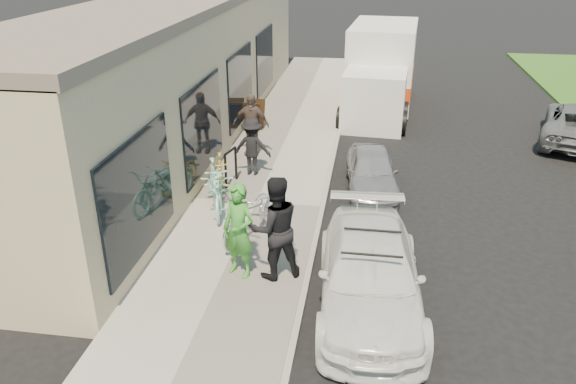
{
  "coord_description": "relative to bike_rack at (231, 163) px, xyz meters",
  "views": [
    {
      "loc": [
        0.51,
        -8.57,
        5.85
      ],
      "look_at": [
        -1.05,
        1.73,
        1.05
      ],
      "focal_mm": 35.0,
      "sensor_mm": 36.0,
      "label": 1
    }
  ],
  "objects": [
    {
      "name": "bike_rack",
      "position": [
        0.0,
        0.0,
        0.0
      ],
      "size": [
        0.18,
        0.63,
        0.89
      ],
      "rotation": [
        0.0,
        0.0,
        -0.21
      ],
      "color": "black",
      "rests_on": "sidewalk"
    },
    {
      "name": "man_standing",
      "position": [
        1.8,
        -3.94,
        0.43
      ],
      "size": [
        1.18,
        1.08,
        1.95
      ],
      "primitive_type": "imported",
      "rotation": [
        0.0,
        0.0,
        3.61
      ],
      "color": "black",
      "rests_on": "sidewalk"
    },
    {
      "name": "sedan_silver",
      "position": [
        3.46,
        0.46,
        -0.18
      ],
      "size": [
        1.47,
        3.09,
        1.02
      ],
      "primitive_type": "imported",
      "rotation": [
        0.0,
        0.0,
        0.09
      ],
      "color": "#97969B",
      "rests_on": "ground"
    },
    {
      "name": "bystander_a",
      "position": [
        0.4,
        0.7,
        0.2
      ],
      "size": [
        0.98,
        0.59,
        1.49
      ],
      "primitive_type": "imported",
      "rotation": [
        0.0,
        0.0,
        3.11
      ],
      "color": "black",
      "rests_on": "sidewalk"
    },
    {
      "name": "sidewalk",
      "position": [
        0.83,
        -0.97,
        -0.62
      ],
      "size": [
        3.0,
        34.0,
        0.15
      ],
      "primitive_type": "cube",
      "color": "#9E988E",
      "rests_on": "ground"
    },
    {
      "name": "sandwich_board",
      "position": [
        -0.31,
        4.33,
        -0.07
      ],
      "size": [
        0.63,
        0.64,
        0.92
      ],
      "rotation": [
        0.0,
        0.0,
        -0.14
      ],
      "color": "#311E0D",
      "rests_on": "sidewalk"
    },
    {
      "name": "moving_truck",
      "position": [
        3.61,
        7.86,
        0.62
      ],
      "size": [
        2.69,
        6.14,
        2.94
      ],
      "rotation": [
        0.0,
        0.0,
        -0.08
      ],
      "color": "silver",
      "rests_on": "ground"
    },
    {
      "name": "tandem_bike",
      "position": [
        1.16,
        -2.59,
        0.01
      ],
      "size": [
        1.51,
        2.23,
        1.11
      ],
      "primitive_type": "imported",
      "rotation": [
        0.0,
        0.0,
        -0.41
      ],
      "color": "silver",
      "rests_on": "sidewalk"
    },
    {
      "name": "woman_rider",
      "position": [
        1.15,
        -3.98,
        0.35
      ],
      "size": [
        0.77,
        0.66,
        1.78
      ],
      "primitive_type": "imported",
      "rotation": [
        0.0,
        0.0,
        -0.42
      ],
      "color": "#3C9130",
      "rests_on": "sidewalk"
    },
    {
      "name": "cruiser_bike_b",
      "position": [
        0.1,
        -1.49,
        -0.03
      ],
      "size": [
        1.11,
        2.05,
        1.02
      ],
      "primitive_type": "imported",
      "rotation": [
        0.0,
        0.0,
        0.24
      ],
      "color": "#99E5D1",
      "rests_on": "sidewalk"
    },
    {
      "name": "sedan_white",
      "position": [
        3.5,
        -4.37,
        -0.07
      ],
      "size": [
        1.97,
        4.33,
        1.27
      ],
      "rotation": [
        0.0,
        0.0,
        0.06
      ],
      "color": "white",
      "rests_on": "ground"
    },
    {
      "name": "cruiser_bike_c",
      "position": [
        -0.11,
        -0.59,
        -0.07
      ],
      "size": [
        0.81,
        1.61,
        0.93
      ],
      "primitive_type": "imported",
      "rotation": [
        0.0,
        0.0,
        0.25
      ],
      "color": "gold",
      "rests_on": "sidewalk"
    },
    {
      "name": "curb",
      "position": [
        2.38,
        -0.97,
        -0.63
      ],
      "size": [
        0.12,
        34.0,
        0.13
      ],
      "primitive_type": "cube",
      "color": "gray",
      "rests_on": "ground"
    },
    {
      "name": "ground",
      "position": [
        2.83,
        -3.97,
        -0.69
      ],
      "size": [
        120.0,
        120.0,
        0.0
      ],
      "primitive_type": "plane",
      "color": "black",
      "rests_on": "ground"
    },
    {
      "name": "cruiser_bike_a",
      "position": [
        -0.06,
        -1.25,
        -0.02
      ],
      "size": [
        1.13,
        1.79,
        1.04
      ],
      "primitive_type": "imported",
      "rotation": [
        0.0,
        0.0,
        0.4
      ],
      "color": "#99E5D1",
      "rests_on": "sidewalk"
    },
    {
      "name": "bystander_b",
      "position": [
        0.08,
        2.1,
        0.34
      ],
      "size": [
        1.05,
        0.49,
        1.75
      ],
      "primitive_type": "imported",
      "rotation": [
        0.0,
        0.0,
        -0.06
      ],
      "color": "brown",
      "rests_on": "sidewalk"
    },
    {
      "name": "storefront",
      "position": [
        -2.41,
        4.02,
        1.43
      ],
      "size": [
        3.6,
        20.0,
        4.22
      ],
      "color": "#C8B68B",
      "rests_on": "ground"
    }
  ]
}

